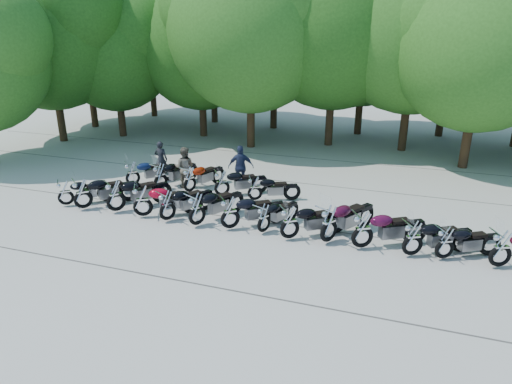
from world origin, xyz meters
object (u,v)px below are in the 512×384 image
(motorcycle_10, at_px, (363,229))
(motorcycle_18, at_px, (255,187))
(motorcycle_3, at_px, (142,200))
(rider_1, at_px, (184,167))
(motorcycle_9, at_px, (329,223))
(motorcycle_16, at_px, (190,178))
(motorcycle_12, at_px, (445,242))
(motorcycle_13, at_px, (502,248))
(motorcycle_14, at_px, (132,172))
(motorcycle_6, at_px, (230,212))
(motorcycle_8, at_px, (290,222))
(motorcycle_15, at_px, (160,176))
(motorcycle_7, at_px, (264,217))
(rider_2, at_px, (241,167))
(motorcycle_0, at_px, (65,192))
(motorcycle_2, at_px, (115,195))
(motorcycle_1, at_px, (82,193))
(motorcycle_5, at_px, (197,208))
(motorcycle_4, at_px, (167,205))
(motorcycle_11, at_px, (413,237))
(motorcycle_17, at_px, (222,182))
(rider_0, at_px, (161,159))

(motorcycle_10, bearing_deg, motorcycle_18, 26.57)
(motorcycle_3, relative_size, rider_1, 1.38)
(motorcycle_9, distance_m, motorcycle_16, 6.84)
(motorcycle_12, height_order, motorcycle_13, motorcycle_13)
(motorcycle_14, relative_size, motorcycle_16, 0.98)
(motorcycle_3, distance_m, motorcycle_14, 3.61)
(motorcycle_6, distance_m, motorcycle_14, 6.28)
(motorcycle_8, bearing_deg, motorcycle_13, -125.56)
(motorcycle_15, bearing_deg, motorcycle_16, -153.10)
(motorcycle_9, bearing_deg, motorcycle_18, -7.41)
(motorcycle_6, xyz_separation_m, motorcycle_15, (-4.21, 2.70, -0.00))
(motorcycle_7, xyz_separation_m, rider_2, (-2.30, 4.01, 0.34))
(motorcycle_7, xyz_separation_m, motorcycle_10, (3.25, -0.14, 0.12))
(motorcycle_0, relative_size, motorcycle_2, 0.83)
(motorcycle_1, height_order, motorcycle_15, motorcycle_1)
(motorcycle_12, distance_m, rider_1, 10.77)
(motorcycle_2, xyz_separation_m, motorcycle_8, (6.68, -0.18, -0.05))
(motorcycle_10, height_order, rider_1, rider_1)
(rider_2, bearing_deg, motorcycle_1, 22.70)
(motorcycle_9, bearing_deg, motorcycle_5, 33.39)
(motorcycle_12, xyz_separation_m, motorcycle_14, (-12.42, 2.75, 0.02))
(motorcycle_2, bearing_deg, motorcycle_4, -145.50)
(motorcycle_11, bearing_deg, motorcycle_16, 41.40)
(motorcycle_8, height_order, motorcycle_18, motorcycle_8)
(motorcycle_9, relative_size, motorcycle_13, 1.09)
(rider_1, bearing_deg, motorcycle_12, 149.40)
(motorcycle_7, bearing_deg, motorcycle_1, 26.06)
(motorcycle_8, distance_m, motorcycle_16, 5.82)
(motorcycle_14, relative_size, motorcycle_17, 0.99)
(motorcycle_1, relative_size, motorcycle_13, 1.03)
(motorcycle_0, distance_m, rider_2, 7.00)
(motorcycle_1, relative_size, motorcycle_8, 1.05)
(motorcycle_2, relative_size, motorcycle_9, 0.97)
(motorcycle_10, xyz_separation_m, motorcycle_18, (-4.46, 2.82, -0.13))
(motorcycle_2, distance_m, motorcycle_8, 6.68)
(motorcycle_17, bearing_deg, motorcycle_15, 56.34)
(motorcycle_4, xyz_separation_m, motorcycle_9, (5.71, 0.10, 0.08))
(motorcycle_4, height_order, motorcycle_8, motorcycle_8)
(motorcycle_2, relative_size, rider_0, 1.50)
(motorcycle_9, distance_m, motorcycle_14, 9.38)
(motorcycle_10, bearing_deg, motorcycle_8, 60.76)
(motorcycle_8, bearing_deg, motorcycle_1, 53.10)
(motorcycle_17, bearing_deg, motorcycle_2, 95.38)
(motorcycle_7, xyz_separation_m, motorcycle_16, (-4.07, 2.72, 0.05))
(motorcycle_3, bearing_deg, rider_2, -57.95)
(motorcycle_12, relative_size, rider_2, 1.15)
(motorcycle_12, relative_size, motorcycle_18, 1.04)
(motorcycle_7, relative_size, motorcycle_18, 1.00)
(motorcycle_11, bearing_deg, motorcycle_15, 44.27)
(motorcycle_0, height_order, motorcycle_15, motorcycle_15)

